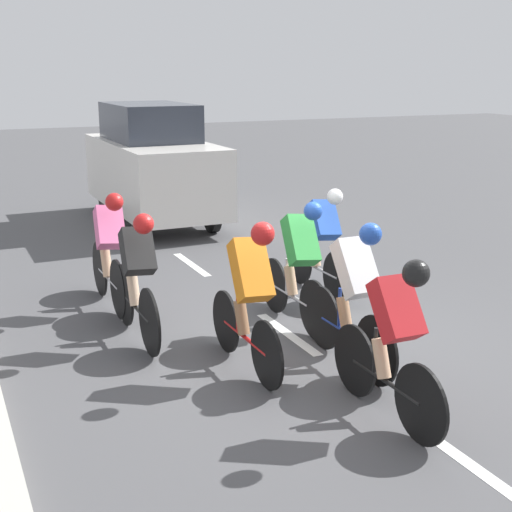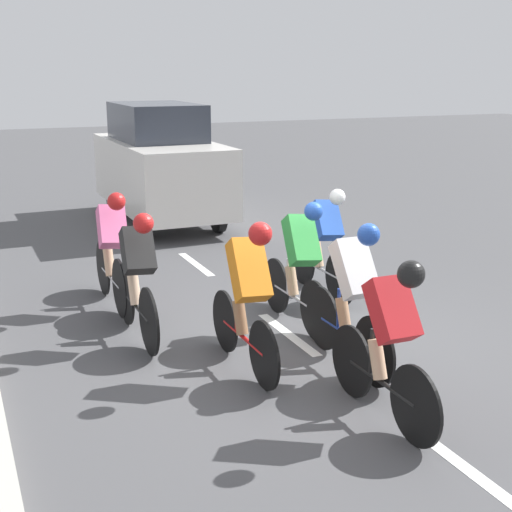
# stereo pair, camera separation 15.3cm
# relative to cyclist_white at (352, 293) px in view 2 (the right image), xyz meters

# --- Properties ---
(ground_plane) EXTENTS (60.00, 60.00, 0.00)m
(ground_plane) POSITION_rel_cyclist_white_xyz_m (0.15, -0.89, -0.79)
(ground_plane) COLOR #4C4C4F
(lane_stripe_near) EXTENTS (0.12, 1.40, 0.01)m
(lane_stripe_near) POSITION_rel_cyclist_white_xyz_m (0.15, 2.11, -0.79)
(lane_stripe_near) COLOR white
(lane_stripe_near) RESTS_ON ground
(lane_stripe_mid) EXTENTS (0.12, 1.40, 0.01)m
(lane_stripe_mid) POSITION_rel_cyclist_white_xyz_m (0.15, -1.09, -0.79)
(lane_stripe_mid) COLOR white
(lane_stripe_mid) RESTS_ON ground
(lane_stripe_far) EXTENTS (0.12, 1.40, 0.01)m
(lane_stripe_far) POSITION_rel_cyclist_white_xyz_m (0.15, -4.29, -0.79)
(lane_stripe_far) COLOR white
(lane_stripe_far) RESTS_ON ground
(cyclist_white) EXTENTS (0.32, 1.67, 1.53)m
(cyclist_white) POSITION_rel_cyclist_white_xyz_m (0.00, 0.00, 0.00)
(cyclist_white) COLOR black
(cyclist_white) RESTS_ON ground
(cyclist_orange) EXTENTS (0.36, 1.66, 1.55)m
(cyclist_orange) POSITION_rel_cyclist_white_xyz_m (0.95, -0.35, 0.02)
(cyclist_orange) COLOR black
(cyclist_orange) RESTS_ON ground
(cyclist_pink) EXTENTS (0.37, 1.68, 1.48)m
(cyclist_pink) POSITION_rel_cyclist_white_xyz_m (1.72, -2.82, -0.03)
(cyclist_pink) COLOR black
(cyclist_pink) RESTS_ON ground
(cyclist_red) EXTENTS (0.32, 1.63, 1.47)m
(cyclist_red) POSITION_rel_cyclist_white_xyz_m (0.30, 1.08, -0.02)
(cyclist_red) COLOR black
(cyclist_red) RESTS_ON ground
(cyclist_black) EXTENTS (0.35, 1.73, 1.47)m
(cyclist_black) POSITION_rel_cyclist_white_xyz_m (1.71, -1.58, -0.04)
(cyclist_black) COLOR black
(cyclist_black) RESTS_ON ground
(cyclist_blue) EXTENTS (0.36, 1.72, 1.45)m
(cyclist_blue) POSITION_rel_cyclist_white_xyz_m (-0.90, -2.18, -0.05)
(cyclist_blue) COLOR black
(cyclist_blue) RESTS_ON ground
(cyclist_green) EXTENTS (0.37, 1.68, 1.50)m
(cyclist_green) POSITION_rel_cyclist_white_xyz_m (-0.07, -1.26, -0.01)
(cyclist_green) COLOR black
(cyclist_green) RESTS_ON ground
(support_car) EXTENTS (1.70, 4.06, 2.24)m
(support_car) POSITION_rel_cyclist_white_xyz_m (-0.26, -7.49, 0.32)
(support_car) COLOR black
(support_car) RESTS_ON ground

